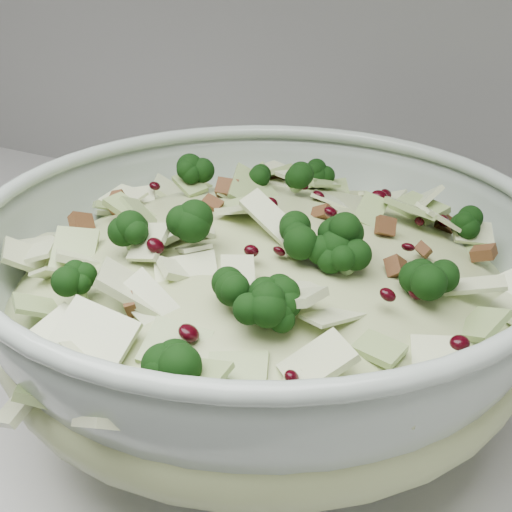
{
  "coord_description": "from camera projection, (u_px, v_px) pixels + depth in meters",
  "views": [
    {
      "loc": [
        0.18,
        1.21,
        1.25
      ],
      "look_at": [
        -0.03,
        1.62,
        1.02
      ],
      "focal_mm": 50.0,
      "sensor_mm": 36.0,
      "label": 1
    }
  ],
  "objects": [
    {
      "name": "salad",
      "position": [
        263.0,
        275.0,
        0.51
      ],
      "size": [
        0.52,
        0.52,
        0.16
      ],
      "rotation": [
        0.0,
        0.0,
        0.65
      ],
      "color": "#ABB87E",
      "rests_on": "mixing_bowl"
    },
    {
      "name": "mixing_bowl",
      "position": [
        263.0,
        306.0,
        0.52
      ],
      "size": [
        0.52,
        0.52,
        0.16
      ],
      "rotation": [
        0.0,
        0.0,
        0.4
      ],
      "color": "#A2B3A5",
      "rests_on": "counter"
    }
  ]
}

